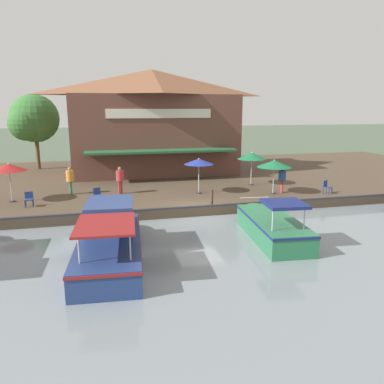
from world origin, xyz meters
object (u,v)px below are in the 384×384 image
(patio_umbrella_by_entrance, at_px, (199,162))
(patio_umbrella_near_quay_edge, at_px, (252,156))
(person_near_entrance, at_px, (282,177))
(motorboat_distant_upstream, at_px, (111,236))
(patio_umbrella_mid_patio_right, at_px, (9,167))
(waterfront_restaurant, at_px, (153,121))
(tree_downstream_bank, at_px, (151,119))
(cafe_chair_under_first_umbrella, at_px, (327,186))
(cafe_chair_facing_river, at_px, (29,198))
(tree_upstream_bank, at_px, (32,120))
(motorboat_fourth_along, at_px, (268,223))
(mooring_post, at_px, (212,197))
(cafe_chair_mid_patio, at_px, (98,194))
(person_at_quay_edge, at_px, (70,177))
(person_mid_patio, at_px, (120,177))
(patio_umbrella_far_corner, at_px, (274,164))

(patio_umbrella_by_entrance, relative_size, patio_umbrella_near_quay_edge, 0.97)
(person_near_entrance, relative_size, motorboat_distant_upstream, 0.21)
(patio_umbrella_mid_patio_right, xyz_separation_m, motorboat_distant_upstream, (8.48, 5.52, -1.85))
(waterfront_restaurant, height_order, tree_downstream_bank, waterfront_restaurant)
(patio_umbrella_by_entrance, height_order, cafe_chair_under_first_umbrella, patio_umbrella_by_entrance)
(patio_umbrella_mid_patio_right, xyz_separation_m, person_near_entrance, (1.64, 16.88, -1.02))
(patio_umbrella_mid_patio_right, distance_m, cafe_chair_facing_river, 2.48)
(patio_umbrella_mid_patio_right, distance_m, patio_umbrella_by_entrance, 11.49)
(waterfront_restaurant, bearing_deg, cafe_chair_under_first_umbrella, 39.75)
(tree_downstream_bank, xyz_separation_m, tree_upstream_bank, (0.51, -10.75, 0.04))
(cafe_chair_facing_river, relative_size, motorboat_fourth_along, 0.13)
(patio_umbrella_by_entrance, height_order, cafe_chair_facing_river, patio_umbrella_by_entrance)
(patio_umbrella_by_entrance, height_order, mooring_post, patio_umbrella_by_entrance)
(person_near_entrance, relative_size, tree_downstream_bank, 0.27)
(patio_umbrella_mid_patio_right, relative_size, person_near_entrance, 1.38)
(cafe_chair_facing_river, distance_m, tree_upstream_bank, 14.85)
(cafe_chair_facing_river, distance_m, tree_downstream_bank, 17.75)
(patio_umbrella_near_quay_edge, relative_size, cafe_chair_mid_patio, 2.85)
(person_at_quay_edge, distance_m, tree_upstream_bank, 12.56)
(patio_umbrella_near_quay_edge, bearing_deg, cafe_chair_facing_river, -79.50)
(cafe_chair_mid_patio, bearing_deg, motorboat_distant_upstream, 4.04)
(cafe_chair_under_first_umbrella, xyz_separation_m, tree_upstream_bank, (-15.30, -20.09, 4.02))
(patio_umbrella_by_entrance, height_order, person_mid_patio, patio_umbrella_by_entrance)
(patio_umbrella_near_quay_edge, relative_size, person_near_entrance, 1.43)
(motorboat_fourth_along, relative_size, motorboat_distant_upstream, 0.80)
(patio_umbrella_by_entrance, height_order, motorboat_fourth_along, patio_umbrella_by_entrance)
(cafe_chair_mid_patio, xyz_separation_m, mooring_post, (2.40, 6.39, 0.00))
(patio_umbrella_by_entrance, relative_size, mooring_post, 2.50)
(cafe_chair_mid_patio, distance_m, tree_downstream_bank, 15.99)
(waterfront_restaurant, bearing_deg, motorboat_fourth_along, 10.42)
(cafe_chair_under_first_umbrella, distance_m, person_mid_patio, 13.59)
(motorboat_distant_upstream, distance_m, mooring_post, 7.59)
(waterfront_restaurant, distance_m, motorboat_fourth_along, 17.82)
(cafe_chair_mid_patio, distance_m, person_at_quay_edge, 3.12)
(cafe_chair_under_first_umbrella, relative_size, mooring_post, 0.91)
(patio_umbrella_far_corner, bearing_deg, motorboat_distant_upstream, -57.82)
(tree_upstream_bank, bearing_deg, cafe_chair_facing_river, 6.62)
(patio_umbrella_by_entrance, relative_size, cafe_chair_mid_patio, 2.76)
(patio_umbrella_near_quay_edge, xyz_separation_m, tree_downstream_bank, (-11.98, -5.60, 2.32))
(patio_umbrella_near_quay_edge, distance_m, cafe_chair_facing_river, 15.05)
(patio_umbrella_near_quay_edge, distance_m, motorboat_fourth_along, 9.77)
(patio_umbrella_near_quay_edge, height_order, motorboat_distant_upstream, patio_umbrella_near_quay_edge)
(waterfront_restaurant, xyz_separation_m, tree_upstream_bank, (-3.59, -10.35, 0.06))
(cafe_chair_mid_patio, height_order, tree_downstream_bank, tree_downstream_bank)
(person_near_entrance, bearing_deg, person_mid_patio, -102.53)
(cafe_chair_under_first_umbrella, height_order, person_at_quay_edge, person_at_quay_edge)
(cafe_chair_facing_river, height_order, motorboat_distant_upstream, motorboat_distant_upstream)
(person_near_entrance, height_order, motorboat_distant_upstream, person_near_entrance)
(person_mid_patio, bearing_deg, patio_umbrella_near_quay_edge, 93.68)
(cafe_chair_mid_patio, distance_m, person_mid_patio, 2.53)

